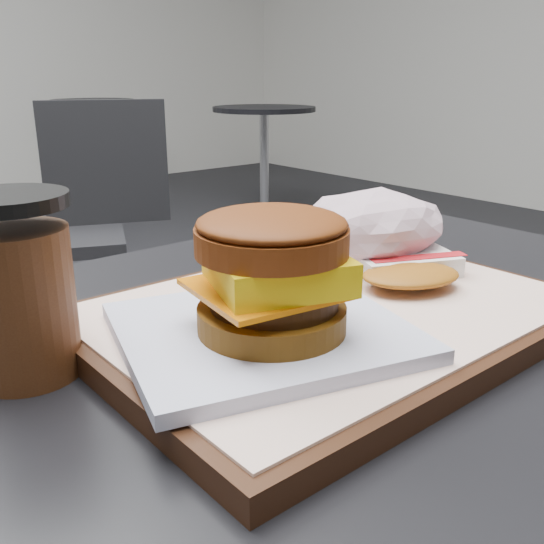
{
  "coord_description": "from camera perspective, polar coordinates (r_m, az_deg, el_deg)",
  "views": [
    {
      "loc": [
        -0.33,
        -0.31,
        0.97
      ],
      "look_at": [
        -0.08,
        -0.01,
        0.83
      ],
      "focal_mm": 40.0,
      "sensor_mm": 36.0,
      "label": 1
    }
  ],
  "objects": [
    {
      "name": "customer_table",
      "position": [
        0.59,
        5.9,
        -21.64
      ],
      "size": [
        0.8,
        0.6,
        0.77
      ],
      "color": "#A5A5AA",
      "rests_on": "ground"
    },
    {
      "name": "serving_tray",
      "position": [
        0.49,
        5.43,
        -4.06
      ],
      "size": [
        0.38,
        0.28,
        0.02
      ],
      "color": "black",
      "rests_on": "customer_table"
    },
    {
      "name": "breakfast_sandwich",
      "position": [
        0.4,
        -0.22,
        -1.45
      ],
      "size": [
        0.23,
        0.22,
        0.09
      ],
      "color": "white",
      "rests_on": "serving_tray"
    },
    {
      "name": "hash_brown",
      "position": [
        0.55,
        12.62,
        0.33
      ],
      "size": [
        0.13,
        0.12,
        0.02
      ],
      "color": "white",
      "rests_on": "serving_tray"
    },
    {
      "name": "crumpled_wrapper",
      "position": [
        0.59,
        9.48,
        4.26
      ],
      "size": [
        0.15,
        0.12,
        0.07
      ],
      "primitive_type": null,
      "color": "silver",
      "rests_on": "serving_tray"
    },
    {
      "name": "coffee_cup",
      "position": [
        0.43,
        -22.7,
        -1.98
      ],
      "size": [
        0.08,
        0.08,
        0.12
      ],
      "color": "#442210",
      "rests_on": "customer_table"
    },
    {
      "name": "neighbor_chair",
      "position": [
        2.07,
        -18.08,
        4.74
      ],
      "size": [
        0.66,
        0.55,
        0.88
      ],
      "color": "#A2A2A7",
      "rests_on": "ground"
    },
    {
      "name": "bg_table_near",
      "position": [
        4.03,
        -0.74,
        12.64
      ],
      "size": [
        0.66,
        0.66,
        0.75
      ],
      "color": "black",
      "rests_on": "ground"
    },
    {
      "name": "bg_table_far",
      "position": [
        5.28,
        -16.37,
        13.29
      ],
      "size": [
        0.66,
        0.66,
        0.75
      ],
      "color": "black",
      "rests_on": "ground"
    }
  ]
}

